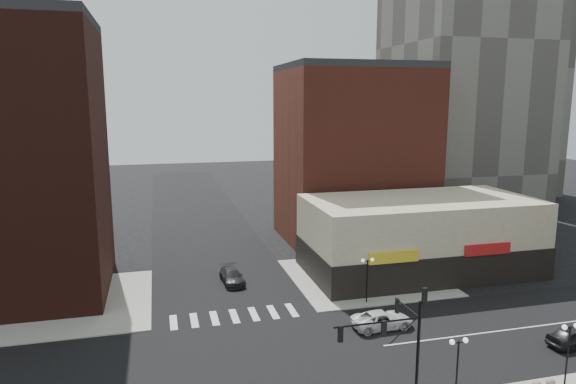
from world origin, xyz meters
name	(u,v)px	position (x,y,z in m)	size (l,w,h in m)	color
ground	(253,363)	(0.00, 0.00, 0.00)	(240.00, 240.00, 0.00)	black
road_ew	(253,363)	(0.00, 0.00, 0.01)	(200.00, 14.00, 0.02)	black
road_ns	(253,363)	(0.00, 0.00, 0.01)	(14.00, 200.00, 0.02)	black
sidewalk_nw	(66,304)	(-14.50, 14.50, 0.06)	(15.00, 15.00, 0.12)	gray
sidewalk_ne	(364,277)	(14.50, 14.50, 0.06)	(15.00, 15.00, 0.12)	gray
building_nw	(10,164)	(-19.00, 18.50, 12.50)	(16.00, 15.00, 25.00)	#371711
building_ne_midrise	(353,157)	(19.00, 29.50, 11.00)	(18.00, 15.00, 22.00)	maroon
building_ne_row	(419,242)	(21.00, 15.00, 3.30)	(24.20, 12.20, 8.00)	beige
traffic_signal	(401,334)	(7.24, -7.83, 4.96)	(5.59, 3.09, 7.77)	black
street_lamp_se_a	(458,354)	(11.00, -8.00, 3.29)	(1.22, 0.32, 4.16)	black
street_lamp_se_b	(569,339)	(19.00, -8.00, 3.29)	(1.22, 0.32, 4.16)	black
street_lamp_ne	(367,269)	(12.00, 8.00, 3.29)	(1.22, 0.32, 4.16)	black
white_suv	(382,320)	(11.20, 2.96, 0.70)	(2.32, 5.02, 1.40)	silver
dark_sedan_east	(576,337)	(23.96, -3.60, 0.76)	(1.80, 4.47, 1.52)	black
dark_sedan_north	(232,276)	(0.92, 16.37, 0.71)	(1.98, 4.86, 1.41)	black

